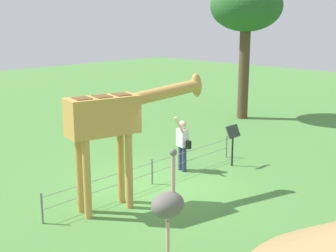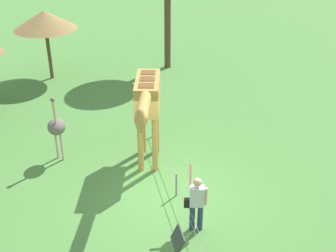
% 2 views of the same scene
% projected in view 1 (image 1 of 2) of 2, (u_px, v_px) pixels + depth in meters
% --- Properties ---
extents(ground_plane, '(60.00, 60.00, 0.00)m').
position_uv_depth(ground_plane, '(158.00, 186.00, 12.67)').
color(ground_plane, '#4C843D').
extents(giraffe, '(3.75, 1.33, 3.21)m').
position_uv_depth(giraffe, '(115.00, 120.00, 10.77)').
color(giraffe, '#C69347').
rests_on(giraffe, ground_plane).
extents(visitor, '(0.61, 0.59, 1.78)m').
position_uv_depth(visitor, '(183.00, 142.00, 13.74)').
color(visitor, navy).
rests_on(visitor, ground_plane).
extents(ostrich, '(0.70, 0.56, 2.25)m').
position_uv_depth(ostrich, '(168.00, 205.00, 8.48)').
color(ostrich, '#CC9E93').
rests_on(ostrich, ground_plane).
extents(tree_northeast, '(3.22, 3.22, 6.24)m').
position_uv_depth(tree_northeast, '(246.00, 9.00, 20.10)').
color(tree_northeast, brown).
rests_on(tree_northeast, ground_plane).
extents(info_sign, '(0.56, 0.21, 1.32)m').
position_uv_depth(info_sign, '(233.00, 137.00, 14.19)').
color(info_sign, black).
rests_on(info_sign, ground_plane).
extents(wire_fence, '(7.05, 0.05, 0.75)m').
position_uv_depth(wire_fence, '(152.00, 171.00, 12.72)').
color(wire_fence, slate).
rests_on(wire_fence, ground_plane).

